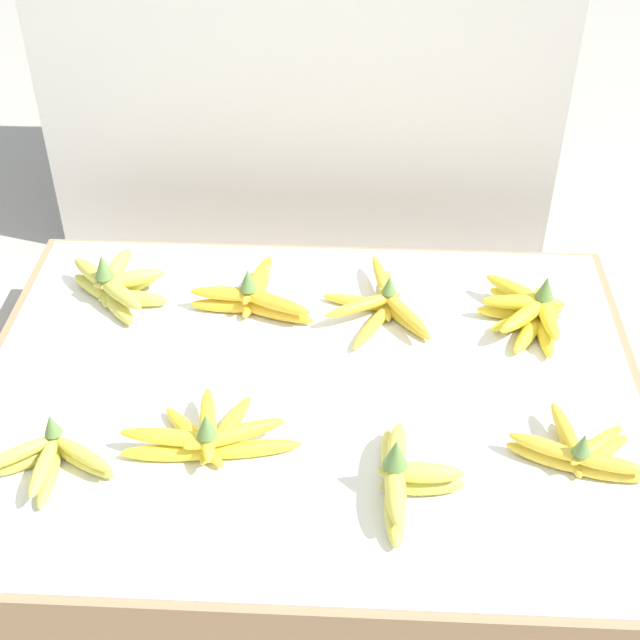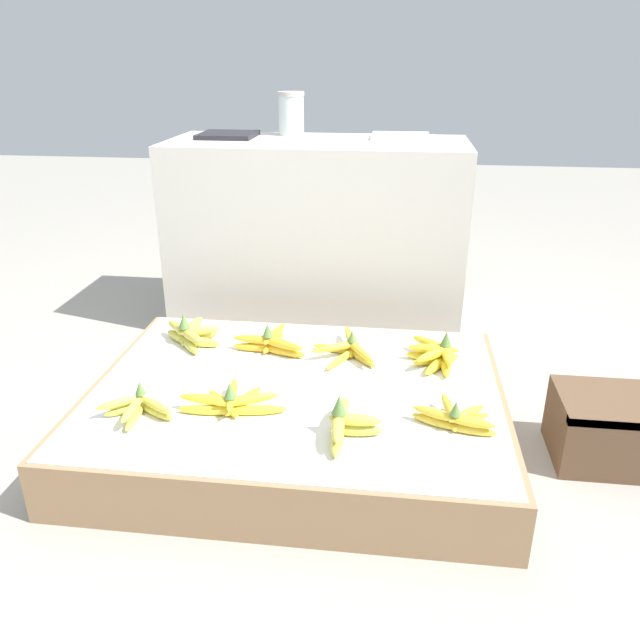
% 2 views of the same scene
% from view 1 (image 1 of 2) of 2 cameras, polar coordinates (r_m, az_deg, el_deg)
% --- Properties ---
extents(ground_plane, '(10.00, 10.00, 0.00)m').
position_cam_1_polar(ground_plane, '(1.68, -0.71, -8.63)').
color(ground_plane, gray).
extents(display_platform, '(1.18, 0.90, 0.17)m').
position_cam_1_polar(display_platform, '(1.62, -0.73, -6.57)').
color(display_platform, '#997551').
rests_on(display_platform, ground_plane).
extents(back_vendor_table, '(1.16, 0.49, 0.74)m').
position_cam_1_polar(back_vendor_table, '(2.23, -0.89, 15.72)').
color(back_vendor_table, beige).
rests_on(back_vendor_table, ground_plane).
extents(banana_bunch_front_left, '(0.22, 0.15, 0.09)m').
position_cam_1_polar(banana_bunch_front_left, '(1.47, -16.76, -8.52)').
color(banana_bunch_front_left, gold).
rests_on(banana_bunch_front_left, display_platform).
extents(banana_bunch_front_midleft, '(0.29, 0.18, 0.10)m').
position_cam_1_polar(banana_bunch_front_midleft, '(1.45, -7.17, -7.44)').
color(banana_bunch_front_midleft, yellow).
rests_on(banana_bunch_front_midleft, display_platform).
extents(banana_bunch_front_midright, '(0.14, 0.24, 0.11)m').
position_cam_1_polar(banana_bunch_front_midright, '(1.38, 5.32, -9.94)').
color(banana_bunch_front_midright, gold).
rests_on(banana_bunch_front_midright, display_platform).
extents(banana_bunch_front_right, '(0.22, 0.16, 0.09)m').
position_cam_1_polar(banana_bunch_front_right, '(1.48, 16.27, -8.08)').
color(banana_bunch_front_right, gold).
rests_on(banana_bunch_front_right, display_platform).
extents(banana_bunch_middle_left, '(0.21, 0.21, 0.11)m').
position_cam_1_polar(banana_bunch_middle_left, '(1.79, -12.95, 2.18)').
color(banana_bunch_middle_left, gold).
rests_on(banana_bunch_middle_left, display_platform).
extents(banana_bunch_middle_midleft, '(0.25, 0.20, 0.10)m').
position_cam_1_polar(banana_bunch_middle_midleft, '(1.72, -4.27, 1.52)').
color(banana_bunch_middle_midleft, gold).
rests_on(banana_bunch_middle_midleft, display_platform).
extents(banana_bunch_middle_midright, '(0.22, 0.27, 0.09)m').
position_cam_1_polar(banana_bunch_middle_midright, '(1.71, 4.02, 1.03)').
color(banana_bunch_middle_midright, gold).
rests_on(banana_bunch_middle_midright, display_platform).
extents(banana_bunch_middle_right, '(0.17, 0.22, 0.11)m').
position_cam_1_polar(banana_bunch_middle_right, '(1.72, 13.27, 0.49)').
color(banana_bunch_middle_right, yellow).
rests_on(banana_bunch_middle_right, display_platform).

